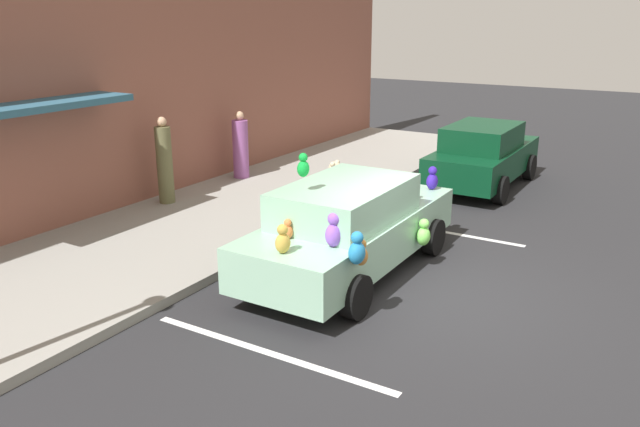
# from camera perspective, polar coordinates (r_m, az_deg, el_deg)

# --- Properties ---
(ground_plane) EXTENTS (60.00, 60.00, 0.00)m
(ground_plane) POSITION_cam_1_polar(r_m,az_deg,el_deg) (9.78, 9.31, -7.17)
(ground_plane) COLOR #262628
(sidewalk) EXTENTS (24.00, 4.00, 0.15)m
(sidewalk) POSITION_cam_1_polar(r_m,az_deg,el_deg) (12.32, -12.71, -1.72)
(sidewalk) COLOR gray
(sidewalk) RESTS_ON ground
(storefront_building) EXTENTS (24.00, 1.25, 6.40)m
(storefront_building) POSITION_cam_1_polar(r_m,az_deg,el_deg) (13.28, -20.59, 12.77)
(storefront_building) COLOR brown
(storefront_building) RESTS_ON ground
(parking_stripe_front) EXTENTS (0.12, 3.60, 0.01)m
(parking_stripe_front) POSITION_cam_1_polar(r_m,az_deg,el_deg) (12.62, 10.07, -1.44)
(parking_stripe_front) COLOR silver
(parking_stripe_front) RESTS_ON ground
(parking_stripe_rear) EXTENTS (0.12, 3.60, 0.01)m
(parking_stripe_rear) POSITION_cam_1_polar(r_m,az_deg,el_deg) (8.13, -4.69, -12.36)
(parking_stripe_rear) COLOR silver
(parking_stripe_rear) RESTS_ON ground
(plush_covered_car) EXTENTS (4.63, 2.03, 2.12)m
(plush_covered_car) POSITION_cam_1_polar(r_m,az_deg,el_deg) (10.14, 2.76, -1.18)
(plush_covered_car) COLOR #96C8A9
(plush_covered_car) RESTS_ON ground
(parked_sedan_behind) EXTENTS (4.14, 1.86, 1.54)m
(parked_sedan_behind) POSITION_cam_1_polar(r_m,az_deg,el_deg) (15.85, 14.46, 5.11)
(parked_sedan_behind) COLOR #0A381E
(parked_sedan_behind) RESTS_ON ground
(teddy_bear_on_sidewalk) EXTENTS (0.41, 0.34, 0.78)m
(teddy_bear_on_sidewalk) POSITION_cam_1_polar(r_m,az_deg,el_deg) (14.21, 1.35, 3.11)
(teddy_bear_on_sidewalk) COLOR beige
(teddy_bear_on_sidewalk) RESTS_ON sidewalk
(pedestrian_near_shopfront) EXTENTS (0.34, 0.34, 1.85)m
(pedestrian_near_shopfront) POSITION_cam_1_polar(r_m,az_deg,el_deg) (13.90, -13.81, 4.43)
(pedestrian_near_shopfront) COLOR brown
(pedestrian_near_shopfront) RESTS_ON sidewalk
(pedestrian_walking_past) EXTENTS (0.39, 0.39, 1.65)m
(pedestrian_walking_past) POSITION_cam_1_polar(r_m,az_deg,el_deg) (15.81, -7.17, 5.92)
(pedestrian_walking_past) COLOR #955297
(pedestrian_walking_past) RESTS_ON sidewalk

